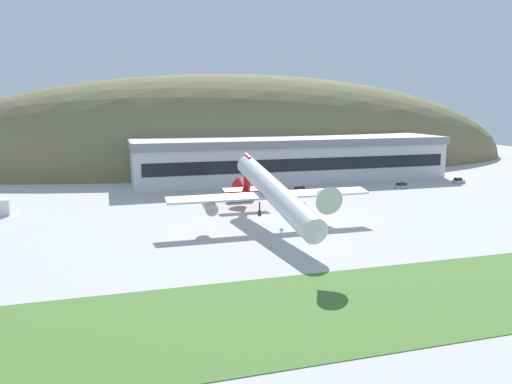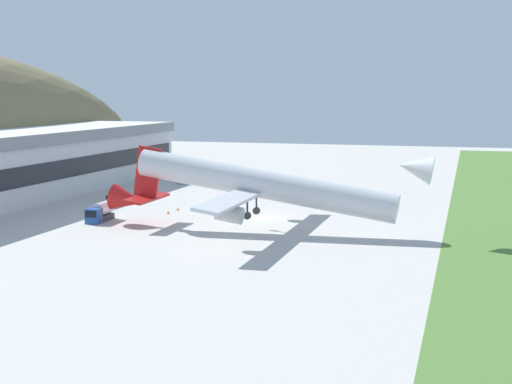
# 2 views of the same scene
# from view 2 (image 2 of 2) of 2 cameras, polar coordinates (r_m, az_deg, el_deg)

# --- Properties ---
(ground_plane) EXTENTS (344.88, 344.88, 0.00)m
(ground_plane) POSITION_cam_2_polar(r_m,az_deg,el_deg) (117.50, 0.09, -2.09)
(ground_plane) COLOR #B7B5AF
(terminal_building) EXTENTS (97.19, 22.16, 13.00)m
(terminal_building) POSITION_cam_2_polar(r_m,az_deg,el_deg) (151.91, -17.68, 2.61)
(terminal_building) COLOR silver
(terminal_building) RESTS_ON ground_plane
(cargo_airplane) EXTENTS (39.78, 49.36, 11.10)m
(cargo_airplane) POSITION_cam_2_polar(r_m,az_deg,el_deg) (105.12, 0.15, 0.49)
(cargo_airplane) COLOR silver
(service_car_0) EXTENTS (3.68, 1.89, 1.60)m
(service_car_0) POSITION_cam_2_polar(r_m,az_deg,el_deg) (182.39, -4.07, 1.67)
(service_car_0) COLOR #999EA3
(service_car_0) RESTS_ON ground_plane
(service_car_1) EXTENTS (4.67, 2.06, 1.46)m
(service_car_1) POSITION_cam_2_polar(r_m,az_deg,el_deg) (136.45, -11.48, -0.60)
(service_car_1) COLOR #999EA3
(service_car_1) RESTS_ON ground_plane
(service_car_2) EXTENTS (4.43, 1.92, 1.49)m
(service_car_2) POSITION_cam_2_polar(r_m,az_deg,el_deg) (162.19, -5.78, 0.85)
(service_car_2) COLOR #999EA3
(service_car_2) RESTS_ON ground_plane
(fuel_truck) EXTENTS (6.42, 2.38, 3.00)m
(fuel_truck) POSITION_cam_2_polar(r_m,az_deg,el_deg) (117.07, -12.35, -1.61)
(fuel_truck) COLOR #264C99
(fuel_truck) RESTS_ON ground_plane
(traffic_cone_0) EXTENTS (0.52, 0.52, 0.58)m
(traffic_cone_0) POSITION_cam_2_polar(r_m,az_deg,el_deg) (125.83, -6.28, -1.34)
(traffic_cone_0) COLOR orange
(traffic_cone_0) RESTS_ON ground_plane
(traffic_cone_1) EXTENTS (0.52, 0.52, 0.58)m
(traffic_cone_1) POSITION_cam_2_polar(r_m,az_deg,el_deg) (122.49, -7.04, -1.61)
(traffic_cone_1) COLOR orange
(traffic_cone_1) RESTS_ON ground_plane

